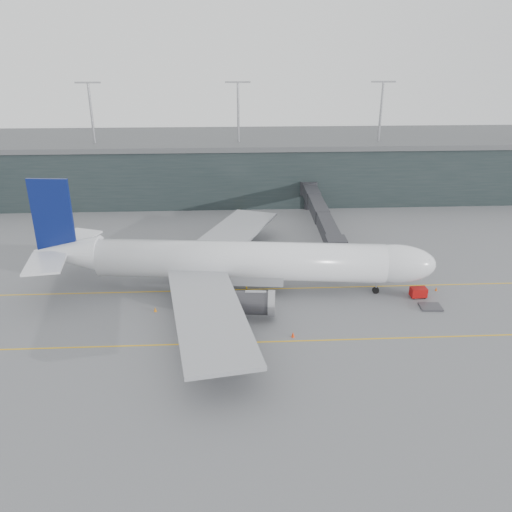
{
  "coord_description": "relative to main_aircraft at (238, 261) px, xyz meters",
  "views": [
    {
      "loc": [
        2.56,
        -76.72,
        35.38
      ],
      "look_at": [
        6.5,
        -4.0,
        5.82
      ],
      "focal_mm": 35.0,
      "sensor_mm": 36.0,
      "label": 1
    }
  ],
  "objects": [
    {
      "name": "uld_a",
      "position": [
        -7.25,
        15.0,
        -3.98
      ],
      "size": [
        2.68,
        2.45,
        1.97
      ],
      "rotation": [
        0.0,
        0.0,
        -0.4
      ],
      "color": "#333237",
      "rests_on": "ground"
    },
    {
      "name": "gse_cart",
      "position": [
        28.07,
        -4.2,
        -4.1
      ],
      "size": [
        2.49,
        1.65,
        1.66
      ],
      "rotation": [
        0.0,
        0.0,
        0.04
      ],
      "color": "#A30C0B",
      "rests_on": "ground"
    },
    {
      "name": "cone_nose",
      "position": [
        31.88,
        -1.97,
        -4.71
      ],
      "size": [
        0.39,
        0.39,
        0.62
      ],
      "primitive_type": "cone",
      "color": "#D8520C",
      "rests_on": "ground"
    },
    {
      "name": "ground",
      "position": [
        -3.59,
        4.1,
        -5.02
      ],
      "size": [
        320.0,
        320.0,
        0.0
      ],
      "primitive_type": "plane",
      "color": "#5D5D62",
      "rests_on": "ground"
    },
    {
      "name": "taxiline_b",
      "position": [
        -3.59,
        -15.9,
        -5.01
      ],
      "size": [
        160.0,
        0.25,
        0.02
      ],
      "primitive_type": "cube",
      "color": "gold",
      "rests_on": "ground"
    },
    {
      "name": "main_aircraft",
      "position": [
        0.0,
        0.0,
        0.0
      ],
      "size": [
        63.84,
        59.63,
        17.9
      ],
      "rotation": [
        0.0,
        0.0,
        -0.11
      ],
      "color": "white",
      "rests_on": "ground"
    },
    {
      "name": "cone_wing_stbd",
      "position": [
        7.08,
        -14.87,
        -4.64
      ],
      "size": [
        0.48,
        0.48,
        0.77
      ],
      "primitive_type": "cone",
      "color": "#EA390D",
      "rests_on": "ground"
    },
    {
      "name": "baggage_dolly",
      "position": [
        28.74,
        -7.72,
        -4.83
      ],
      "size": [
        3.31,
        2.74,
        0.31
      ],
      "primitive_type": "cube",
      "rotation": [
        0.0,
        0.0,
        -0.08
      ],
      "color": "#39383D",
      "rests_on": "ground"
    },
    {
      "name": "terminal",
      "position": [
        -3.59,
        62.1,
        2.6
      ],
      "size": [
        240.0,
        36.0,
        29.0
      ],
      "color": "#1E2829",
      "rests_on": "ground"
    },
    {
      "name": "uld_b",
      "position": [
        -5.37,
        15.12,
        -4.06
      ],
      "size": [
        2.41,
        2.15,
        1.83
      ],
      "rotation": [
        0.0,
        0.0,
        0.31
      ],
      "color": "#333237",
      "rests_on": "ground"
    },
    {
      "name": "taxiline_a",
      "position": [
        -3.59,
        0.1,
        -5.01
      ],
      "size": [
        160.0,
        0.25,
        0.02
      ],
      "primitive_type": "cube",
      "color": "gold",
      "rests_on": "ground"
    },
    {
      "name": "jet_bridge",
      "position": [
        17.33,
        29.04,
        0.05
      ],
      "size": [
        5.11,
        44.51,
        6.78
      ],
      "rotation": [
        0.0,
        0.0,
        -0.03
      ],
      "color": "#28282D",
      "rests_on": "ground"
    },
    {
      "name": "uld_c",
      "position": [
        -3.21,
        15.31,
        -4.19
      ],
      "size": [
        1.76,
        1.42,
        1.59
      ],
      "rotation": [
        0.0,
        0.0,
        0.01
      ],
      "color": "#333237",
      "rests_on": "ground"
    },
    {
      "name": "cone_tail",
      "position": [
        -12.39,
        -6.6,
        -4.67
      ],
      "size": [
        0.44,
        0.44,
        0.7
      ],
      "primitive_type": "cone",
      "color": "orange",
      "rests_on": "ground"
    },
    {
      "name": "taxiline_lead_main",
      "position": [
        1.41,
        24.1,
        -5.01
      ],
      "size": [
        0.25,
        60.0,
        0.02
      ],
      "primitive_type": "cube",
      "color": "gold",
      "rests_on": "ground"
    },
    {
      "name": "cone_wing_port",
      "position": [
        3.26,
        14.86,
        -4.69
      ],
      "size": [
        0.42,
        0.42,
        0.67
      ],
      "primitive_type": "cone",
      "color": "#DD3D0C",
      "rests_on": "ground"
    }
  ]
}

